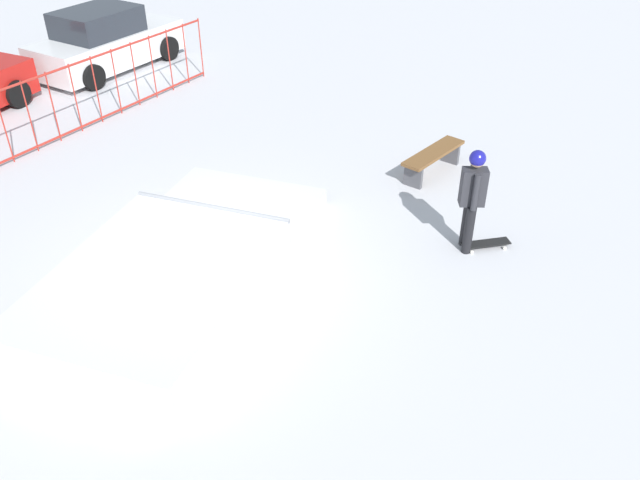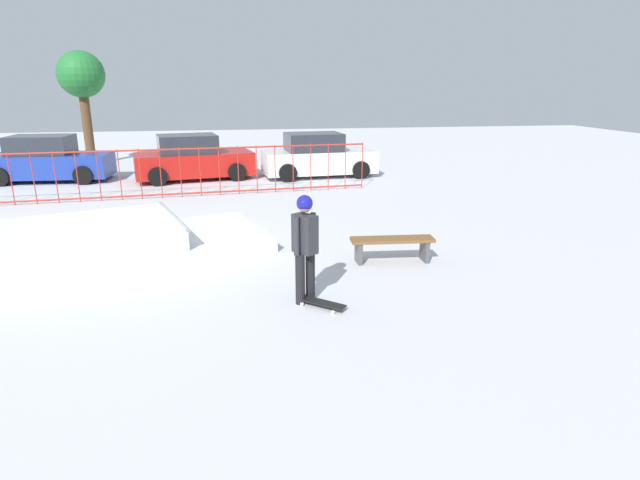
% 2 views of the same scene
% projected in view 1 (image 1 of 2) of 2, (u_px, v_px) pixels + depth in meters
% --- Properties ---
extents(ground_plane, '(60.00, 60.00, 0.00)m').
position_uv_depth(ground_plane, '(209.00, 271.00, 9.96)').
color(ground_plane, silver).
extents(skate_ramp, '(5.94, 4.14, 0.74)m').
position_uv_depth(skate_ramp, '(173.00, 275.00, 9.35)').
color(skate_ramp, silver).
rests_on(skate_ramp, ground).
extents(skater, '(0.40, 0.44, 1.73)m').
position_uv_depth(skater, '(472.00, 193.00, 9.92)').
color(skater, black).
rests_on(skater, ground).
extents(skateboard, '(0.73, 0.68, 0.09)m').
position_uv_depth(skateboard, '(486.00, 243.00, 10.44)').
color(skateboard, black).
rests_on(skateboard, ground).
extents(park_bench, '(1.63, 0.52, 0.48)m').
position_uv_depth(park_bench, '(433.00, 157.00, 12.37)').
color(park_bench, brown).
rests_on(park_bench, ground).
extents(parked_car_white, '(4.23, 2.20, 1.60)m').
position_uv_depth(parked_car_white, '(106.00, 42.00, 17.18)').
color(parked_car_white, white).
rests_on(parked_car_white, ground).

